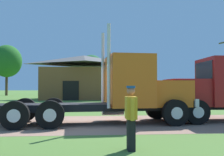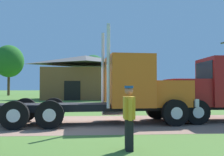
{
  "view_description": "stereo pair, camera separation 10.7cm",
  "coord_description": "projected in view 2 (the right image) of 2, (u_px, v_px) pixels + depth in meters",
  "views": [
    {
      "loc": [
        0.98,
        -11.53,
        1.57
      ],
      "look_at": [
        1.94,
        0.68,
        1.95
      ],
      "focal_mm": 43.22,
      "sensor_mm": 36.0,
      "label": 1
    },
    {
      "loc": [
        1.08,
        -11.54,
        1.57
      ],
      "look_at": [
        1.94,
        0.68,
        1.95
      ],
      "focal_mm": 43.22,
      "sensor_mm": 36.0,
      "label": 2
    }
  ],
  "objects": [
    {
      "name": "visitor_walking_mid",
      "position": [
        129.0,
        115.0,
        6.64
      ],
      "size": [
        0.27,
        0.64,
        1.59
      ],
      "color": "gold",
      "rests_on": "ground_plane"
    },
    {
      "name": "shed_building",
      "position": [
        85.0,
        78.0,
        34.07
      ],
      "size": [
        11.15,
        8.13,
        5.5
      ],
      "color": "brown",
      "rests_on": "ground_plane"
    },
    {
      "name": "dirt_track",
      "position": [
        67.0,
        123.0,
        11.38
      ],
      "size": [
        120.0,
        5.67,
        0.01
      ],
      "primitive_type": "cube",
      "color": "#936E5B",
      "rests_on": "ground_plane"
    },
    {
      "name": "truck_near_left",
      "position": [
        222.0,
        91.0,
        12.3
      ],
      "size": [
        7.18,
        2.87,
        3.81
      ],
      "color": "black",
      "rests_on": "ground_plane"
    },
    {
      "name": "tree_right",
      "position": [
        93.0,
        69.0,
        50.66
      ],
      "size": [
        4.84,
        4.84,
        7.53
      ],
      "color": "#513823",
      "rests_on": "ground_plane"
    },
    {
      "name": "ground_plane",
      "position": [
        67.0,
        124.0,
        11.38
      ],
      "size": [
        200.0,
        200.0,
        0.0
      ],
      "primitive_type": "plane",
      "color": "#4F7530"
    },
    {
      "name": "truck_foreground_white",
      "position": [
        125.0,
        92.0,
        11.58
      ],
      "size": [
        8.28,
        3.23,
        4.04
      ],
      "color": "black",
      "rests_on": "ground_plane"
    },
    {
      "name": "tree_mid",
      "position": [
        9.0,
        61.0,
        47.09
      ],
      "size": [
        5.12,
        5.12,
        8.81
      ],
      "color": "#513823",
      "rests_on": "ground_plane"
    }
  ]
}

